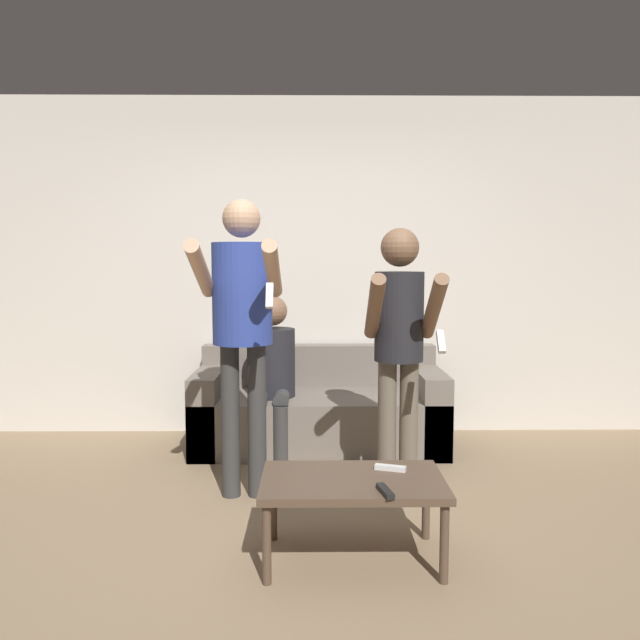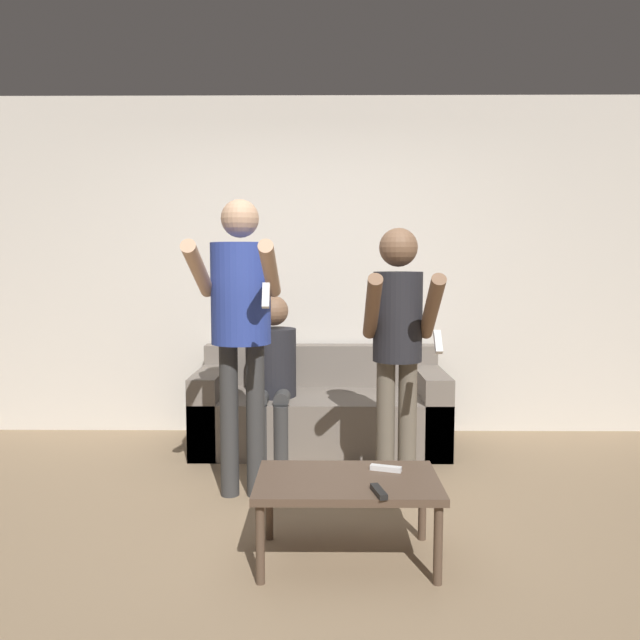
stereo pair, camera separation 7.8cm
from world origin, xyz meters
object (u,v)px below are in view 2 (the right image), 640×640
at_px(person_seated, 273,367).
at_px(remote_near, 379,491).
at_px(remote_far, 386,468).
at_px(couch, 321,412).
at_px(coffee_table, 347,487).
at_px(person_standing_right, 398,334).
at_px(person_standing_left, 241,311).

distance_m(person_seated, remote_near, 1.98).
height_order(person_seated, remote_far, person_seated).
xyz_separation_m(couch, remote_near, (0.27, -2.03, 0.14)).
distance_m(couch, coffee_table, 1.84).
relative_size(person_seated, remote_near, 7.44).
xyz_separation_m(couch, person_standing_right, (0.46, -1.04, 0.71)).
distance_m(person_seated, coffee_table, 1.76).
bearing_deg(coffee_table, person_seated, 106.10).
xyz_separation_m(person_standing_right, coffee_table, (-0.32, -0.79, -0.62)).
distance_m(person_seated, remote_far, 1.72).
xyz_separation_m(couch, remote_far, (0.33, -1.72, 0.14)).
bearing_deg(person_standing_left, remote_far, -41.30).
height_order(person_standing_left, remote_near, person_standing_left).
relative_size(person_seated, coffee_table, 1.35).
height_order(person_standing_right, remote_far, person_standing_right).
bearing_deg(person_seated, couch, 24.48).
relative_size(coffee_table, remote_far, 5.52).
bearing_deg(remote_far, person_standing_left, 138.70).
bearing_deg(remote_far, person_seated, 113.18).
height_order(person_standing_right, coffee_table, person_standing_right).
distance_m(person_standing_right, remote_near, 1.16).
relative_size(couch, person_seated, 1.61).
bearing_deg(remote_far, coffee_table, -150.69).
relative_size(couch, remote_far, 11.99).
distance_m(person_standing_left, remote_far, 1.26).
bearing_deg(remote_near, couch, 97.50).
bearing_deg(remote_far, couch, 100.72).
distance_m(coffee_table, remote_far, 0.22).
distance_m(couch, person_standing_right, 1.34).
bearing_deg(person_standing_right, person_standing_left, 179.95).
relative_size(person_standing_left, remote_far, 11.38).
bearing_deg(couch, remote_far, -79.28).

